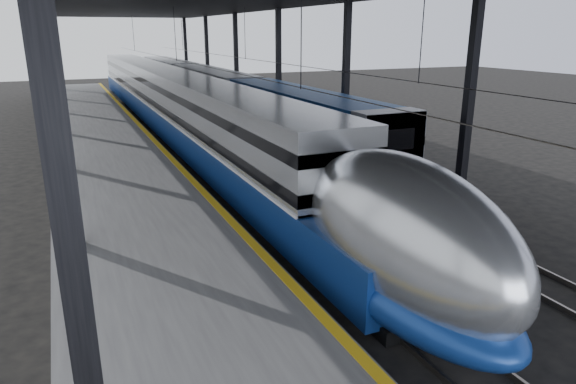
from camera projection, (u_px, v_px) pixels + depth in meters
ground at (311, 308)px, 14.26m from camera, size 160.00×160.00×0.00m
platform at (107, 153)px, 30.21m from camera, size 6.00×80.00×1.00m
yellow_strip at (155, 141)px, 31.14m from camera, size 0.30×80.00×0.01m
rails at (237, 148)px, 33.43m from camera, size 6.52×80.00×0.16m
canopy at (189, 0)px, 29.72m from camera, size 18.00×75.00×9.47m
tgv_train at (176, 106)px, 37.39m from camera, size 3.20×65.20×4.59m
second_train at (215, 93)px, 45.56m from camera, size 3.03×56.05×4.17m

